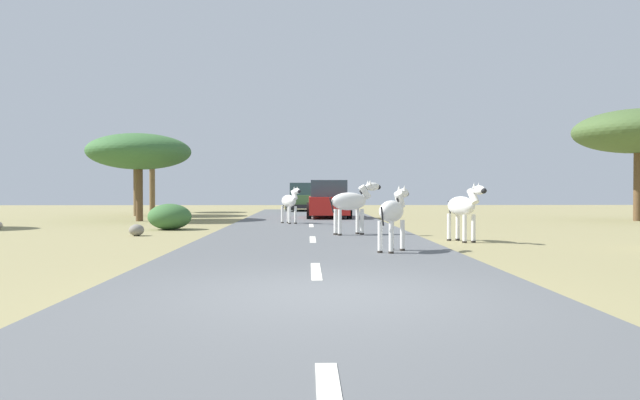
# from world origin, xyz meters

# --- Properties ---
(ground_plane) EXTENTS (90.00, 90.00, 0.00)m
(ground_plane) POSITION_xyz_m (0.00, 0.00, 0.00)
(ground_plane) COLOR #8E8456
(road) EXTENTS (6.00, 64.00, 0.05)m
(road) POSITION_xyz_m (-0.12, 0.00, 0.03)
(road) COLOR #56595B
(road) RESTS_ON ground_plane
(lane_markings) EXTENTS (0.16, 56.00, 0.01)m
(lane_markings) POSITION_xyz_m (-0.12, -1.00, 0.05)
(lane_markings) COLOR silver
(lane_markings) RESTS_ON road
(zebra_0) EXTENTS (0.91, 1.40, 1.43)m
(zebra_0) POSITION_xyz_m (-0.94, 15.38, 0.90)
(zebra_0) COLOR silver
(zebra_0) RESTS_ON road
(zebra_1) EXTENTS (1.59, 0.90, 1.58)m
(zebra_1) POSITION_xyz_m (1.03, 9.66, 0.99)
(zebra_1) COLOR silver
(zebra_1) RESTS_ON road
(zebra_2) EXTENTS (0.94, 1.34, 1.39)m
(zebra_2) POSITION_xyz_m (1.55, 4.99, 0.88)
(zebra_2) COLOR silver
(zebra_2) RESTS_ON road
(zebra_3) EXTENTS (0.81, 1.55, 1.52)m
(zebra_3) POSITION_xyz_m (3.77, 7.77, 0.91)
(zebra_3) COLOR silver
(zebra_3) RESTS_ON ground_plane
(car_0) EXTENTS (2.02, 4.34, 1.74)m
(car_0) POSITION_xyz_m (0.72, 20.23, 0.85)
(car_0) COLOR red
(car_0) RESTS_ON road
(car_1) EXTENTS (2.26, 4.46, 1.74)m
(car_1) POSITION_xyz_m (-0.46, 29.82, 0.85)
(car_1) COLOR #476B38
(car_1) RESTS_ON road
(tree_0) EXTENTS (4.15, 4.15, 4.04)m
(tree_0) POSITION_xyz_m (-9.08, 23.23, 3.30)
(tree_0) COLOR brown
(tree_0) RESTS_ON ground_plane
(tree_1) EXTENTS (5.37, 5.37, 4.82)m
(tree_1) POSITION_xyz_m (14.03, 17.85, 3.87)
(tree_1) COLOR brown
(tree_1) RESTS_ON ground_plane
(tree_3) EXTENTS (2.99, 2.99, 4.39)m
(tree_3) POSITION_xyz_m (-9.57, 28.17, 3.79)
(tree_3) COLOR brown
(tree_3) RESTS_ON ground_plane
(tree_4) EXTENTS (4.40, 4.40, 3.77)m
(tree_4) POSITION_xyz_m (-7.50, 18.17, 2.98)
(tree_4) COLOR brown
(tree_4) RESTS_ON ground_plane
(bush_2) EXTENTS (1.46, 1.32, 0.88)m
(bush_2) POSITION_xyz_m (-4.92, 12.69, 0.44)
(bush_2) COLOR #386633
(bush_2) RESTS_ON ground_plane
(rock_1) EXTENTS (0.43, 0.45, 0.34)m
(rock_1) POSITION_xyz_m (-5.26, 9.97, 0.17)
(rock_1) COLOR gray
(rock_1) RESTS_ON ground_plane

